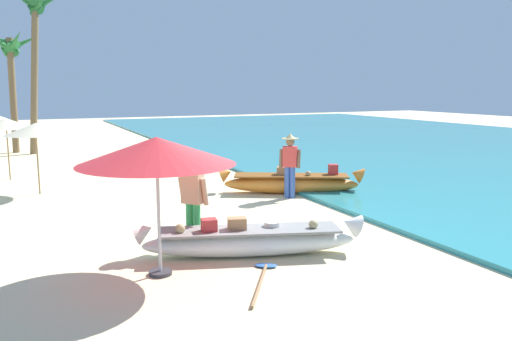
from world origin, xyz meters
TOP-DOWN VIEW (x-y plane):
  - ground_plane at (0.00, 0.00)m, footprint 80.00×80.00m
  - sea at (14.94, 8.00)m, footprint 24.00×56.00m
  - boat_white_foreground at (-0.27, -1.45)m, footprint 3.87×1.76m
  - boat_orange_midground at (2.90, 2.81)m, footprint 3.69×2.29m
  - person_vendor_hatted at (2.57, 2.31)m, footprint 0.55×0.48m
  - person_tourist_customer at (-1.02, -0.69)m, footprint 0.50×0.54m
  - patio_umbrella_large at (-1.88, -1.70)m, footprint 2.36×2.36m
  - parasol_row_0 at (-3.29, 5.59)m, footprint 1.60×1.60m
  - parasol_row_1 at (-4.03, 8.27)m, footprint 1.60×1.60m
  - palm_tree_tall_inland at (-2.75, 14.75)m, footprint 2.33×2.65m
  - palm_tree_leaning_seaward at (-3.79, 15.56)m, footprint 2.54×2.70m
  - paddle at (-0.55, -2.53)m, footprint 1.10×1.55m

SIDE VIEW (x-z plane):
  - ground_plane at x=0.00m, z-range 0.00..0.00m
  - paddle at x=-0.55m, z-range 0.00..0.06m
  - sea at x=14.94m, z-range 0.00..0.10m
  - boat_white_foreground at x=-0.27m, z-range -0.10..0.64m
  - boat_orange_midground at x=2.90m, z-range -0.10..0.68m
  - person_tourist_customer at x=-1.02m, z-range 0.10..1.71m
  - person_vendor_hatted at x=2.57m, z-range 0.13..1.81m
  - parasol_row_0 at x=-3.29m, z-range 0.79..2.70m
  - parasol_row_1 at x=-4.03m, z-range 0.79..2.70m
  - patio_umbrella_large at x=-1.88m, z-range 0.85..2.97m
  - palm_tree_leaning_seaward at x=-3.79m, z-range 1.52..6.75m
  - palm_tree_tall_inland at x=-2.75m, z-range 1.94..8.84m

